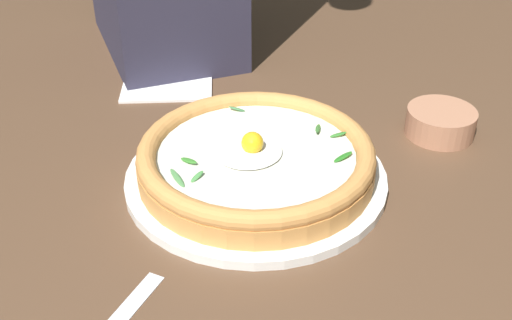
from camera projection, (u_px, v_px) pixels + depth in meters
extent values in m
cube|color=brown|center=(228.00, 188.00, 0.81)|extent=(2.40, 2.40, 0.03)
cylinder|color=white|center=(256.00, 178.00, 0.79)|extent=(0.32, 0.32, 0.01)
cylinder|color=#D38F49|center=(256.00, 165.00, 0.78)|extent=(0.29, 0.29, 0.03)
torus|color=#CF8B48|center=(256.00, 152.00, 0.77)|extent=(0.29, 0.29, 0.02)
cylinder|color=silver|center=(256.00, 155.00, 0.77)|extent=(0.24, 0.24, 0.00)
ellipsoid|color=white|center=(249.00, 152.00, 0.77)|extent=(0.08, 0.08, 0.01)
sphere|color=yellow|center=(252.00, 143.00, 0.76)|extent=(0.03, 0.03, 0.03)
ellipsoid|color=#397632|center=(318.00, 128.00, 0.81)|extent=(0.03, 0.03, 0.01)
ellipsoid|color=#458943|center=(197.00, 176.00, 0.72)|extent=(0.02, 0.01, 0.01)
ellipsoid|color=#266F20|center=(343.00, 157.00, 0.76)|extent=(0.03, 0.01, 0.01)
ellipsoid|color=#437E49|center=(237.00, 109.00, 0.86)|extent=(0.02, 0.02, 0.01)
ellipsoid|color=#357729|center=(188.00, 159.00, 0.75)|extent=(0.02, 0.03, 0.01)
ellipsoid|color=#32782C|center=(338.00, 134.00, 0.80)|extent=(0.02, 0.02, 0.01)
ellipsoid|color=#477C43|center=(177.00, 178.00, 0.72)|extent=(0.01, 0.03, 0.01)
cylinder|color=#B27758|center=(440.00, 122.00, 0.88)|extent=(0.09, 0.09, 0.04)
cube|color=white|center=(167.00, 87.00, 1.00)|extent=(0.17, 0.15, 0.01)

